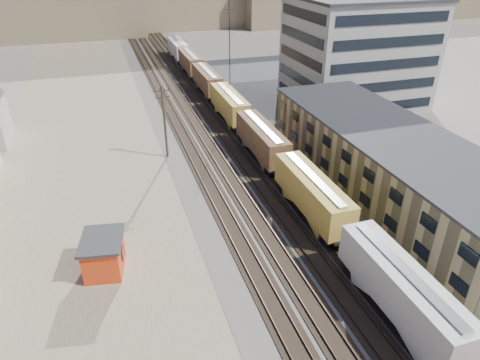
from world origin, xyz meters
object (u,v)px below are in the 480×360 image
object	(u,v)px
freight_train	(244,120)
parked_car_blue	(309,97)
maintenance_shed	(104,254)
utility_pole_north	(165,121)

from	to	relation	value
freight_train	parked_car_blue	bearing A→B (deg)	36.53
freight_train	maintenance_shed	size ratio (longest dim) A/B	23.19
utility_pole_north	parked_car_blue	xyz separation A→B (m)	(29.57, 16.22, -4.55)
utility_pole_north	parked_car_blue	distance (m)	34.03
freight_train	parked_car_blue	world-z (taller)	freight_train
utility_pole_north	maintenance_shed	distance (m)	23.87
freight_train	utility_pole_north	bearing A→B (deg)	-164.43
maintenance_shed	parked_car_blue	world-z (taller)	maintenance_shed
utility_pole_north	freight_train	bearing A→B (deg)	15.57
freight_train	utility_pole_north	xyz separation A→B (m)	(-12.30, -3.43, 2.50)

